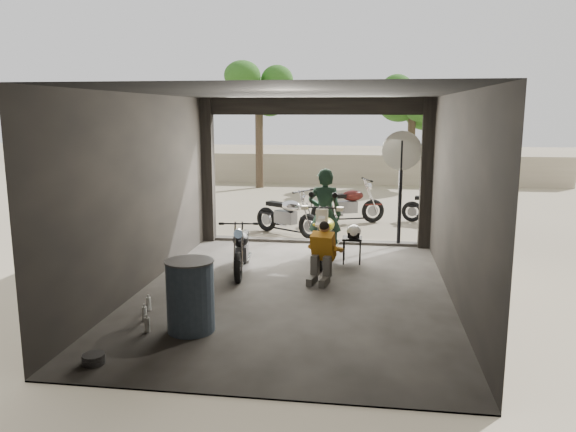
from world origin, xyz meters
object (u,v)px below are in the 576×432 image
(mechanic, at_px, (321,254))
(sign_post, at_px, (401,169))
(oil_drum, at_px, (190,297))
(outside_bike_c, at_px, (436,204))
(outside_bike_a, at_px, (287,212))
(left_bike, at_px, (241,246))
(rider, at_px, (325,214))
(helmet, at_px, (354,231))
(stool, at_px, (352,241))
(main_bike, at_px, (327,232))
(outside_bike_b, at_px, (348,202))

(mechanic, height_order, sign_post, sign_post)
(oil_drum, bearing_deg, outside_bike_c, 63.20)
(oil_drum, bearing_deg, outside_bike_a, 86.14)
(left_bike, xyz_separation_m, outside_bike_a, (0.36, 3.28, 0.05))
(rider, xyz_separation_m, helmet, (0.59, -0.30, -0.26))
(left_bike, distance_m, stool, 2.19)
(rider, bearing_deg, outside_bike_a, -58.60)
(mechanic, bearing_deg, rider, 104.48)
(main_bike, relative_size, mechanic, 1.77)
(main_bike, bearing_deg, rider, 114.06)
(left_bike, bearing_deg, mechanic, -22.19)
(mechanic, bearing_deg, helmet, 80.43)
(left_bike, bearing_deg, helmet, 17.16)
(main_bike, height_order, helmet, main_bike)
(outside_bike_a, distance_m, helmet, 2.88)
(left_bike, relative_size, outside_bike_c, 0.99)
(helmet, bearing_deg, left_bike, -146.04)
(outside_bike_b, distance_m, sign_post, 2.92)
(outside_bike_b, bearing_deg, outside_bike_c, -100.71)
(outside_bike_a, height_order, helmet, outside_bike_a)
(outside_bike_b, relative_size, helmet, 6.01)
(outside_bike_a, relative_size, outside_bike_c, 1.09)
(outside_bike_c, bearing_deg, stool, 165.62)
(outside_bike_b, relative_size, outside_bike_c, 1.13)
(left_bike, relative_size, outside_bike_a, 0.91)
(left_bike, height_order, oil_drum, left_bike)
(outside_bike_a, bearing_deg, mechanic, -131.00)
(oil_drum, height_order, sign_post, sign_post)
(outside_bike_b, height_order, stool, outside_bike_b)
(main_bike, xyz_separation_m, left_bike, (-1.48, -1.04, -0.08))
(main_bike, xyz_separation_m, outside_bike_c, (2.55, 4.22, -0.08))
(left_bike, relative_size, helmet, 5.29)
(main_bike, bearing_deg, outside_bike_b, 91.27)
(stool, distance_m, helmet, 0.21)
(rider, height_order, stool, rider)
(stool, distance_m, oil_drum, 4.27)
(main_bike, relative_size, outside_bike_b, 1.04)
(helmet, bearing_deg, outside_bike_a, 134.07)
(outside_bike_c, height_order, oil_drum, outside_bike_c)
(outside_bike_a, distance_m, outside_bike_b, 2.12)
(left_bike, bearing_deg, main_bike, 27.60)
(outside_bike_a, relative_size, rider, 0.92)
(left_bike, height_order, outside_bike_b, outside_bike_b)
(rider, distance_m, sign_post, 2.13)
(main_bike, relative_size, helmet, 6.23)
(outside_bike_b, height_order, sign_post, sign_post)
(mechanic, bearing_deg, oil_drum, -110.45)
(outside_bike_c, relative_size, rider, 0.85)
(outside_bike_a, xyz_separation_m, mechanic, (1.12, -3.67, -0.06))
(sign_post, bearing_deg, mechanic, -114.57)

